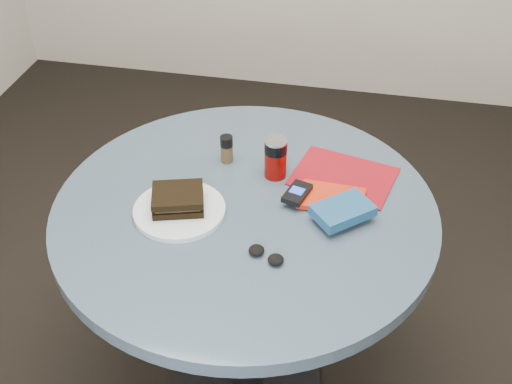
% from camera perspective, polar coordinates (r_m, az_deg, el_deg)
% --- Properties ---
extents(ground, '(4.00, 4.00, 0.00)m').
position_cam_1_polar(ground, '(2.22, -0.79, -16.28)').
color(ground, black).
rests_on(ground, ground).
extents(table, '(1.00, 1.00, 0.75)m').
position_cam_1_polar(table, '(1.77, -0.95, -5.28)').
color(table, black).
rests_on(table, ground).
extents(plate, '(0.28, 0.28, 0.01)m').
position_cam_1_polar(plate, '(1.65, -6.82, -1.63)').
color(plate, silver).
rests_on(plate, table).
extents(sandwich, '(0.15, 0.14, 0.05)m').
position_cam_1_polar(sandwich, '(1.64, -6.95, -0.64)').
color(sandwich, black).
rests_on(sandwich, plate).
extents(soda_can, '(0.08, 0.08, 0.12)m').
position_cam_1_polar(soda_can, '(1.73, 1.75, 3.05)').
color(soda_can, '#720905').
rests_on(soda_can, table).
extents(pepper_grinder, '(0.04, 0.04, 0.08)m').
position_cam_1_polar(pepper_grinder, '(1.80, -2.62, 3.86)').
color(pepper_grinder, '#45351D').
rests_on(pepper_grinder, table).
extents(magazine, '(0.31, 0.26, 0.00)m').
position_cam_1_polar(magazine, '(1.77, 7.78, 1.38)').
color(magazine, maroon).
rests_on(magazine, table).
extents(red_book, '(0.17, 0.12, 0.01)m').
position_cam_1_polar(red_book, '(1.68, 6.74, -0.55)').
color(red_book, '#AF240D').
rests_on(red_book, magazine).
extents(novel, '(0.17, 0.17, 0.03)m').
position_cam_1_polar(novel, '(1.61, 7.72, -1.66)').
color(novel, navy).
rests_on(novel, red_book).
extents(mp3_player, '(0.07, 0.10, 0.02)m').
position_cam_1_polar(mp3_player, '(1.67, 3.67, -0.09)').
color(mp3_player, black).
rests_on(mp3_player, red_book).
extents(headphones, '(0.10, 0.07, 0.02)m').
position_cam_1_polar(headphones, '(1.51, 0.90, -5.62)').
color(headphones, black).
rests_on(headphones, table).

